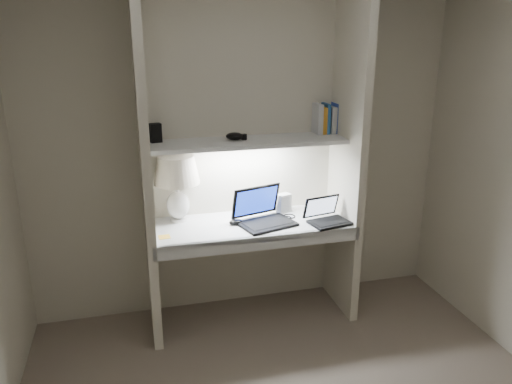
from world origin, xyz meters
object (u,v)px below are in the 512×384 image
object	(u,v)px
speaker	(284,203)
book_row	(328,119)
table_lamp	(177,178)
laptop_netbook	(327,217)
laptop_main	(263,215)

from	to	relation	value
speaker	book_row	xyz separation A→B (m)	(0.35, 0.05, 0.63)
speaker	book_row	world-z (taller)	book_row
table_lamp	laptop_netbook	size ratio (longest dim) A/B	1.50
laptop_netbook	speaker	size ratio (longest dim) A/B	2.26
table_lamp	speaker	xyz separation A→B (m)	(0.80, -0.02, -0.26)
table_lamp	book_row	bearing A→B (deg)	1.56
laptop_netbook	laptop_main	bearing A→B (deg)	154.76
laptop_main	laptop_netbook	distance (m)	0.47
table_lamp	book_row	xyz separation A→B (m)	(1.16, 0.03, 0.37)
laptop_netbook	speaker	xyz separation A→B (m)	(-0.24, 0.28, 0.03)
laptop_main	book_row	world-z (taller)	book_row
table_lamp	laptop_netbook	xyz separation A→B (m)	(1.04, -0.30, -0.29)
table_lamp	laptop_main	xyz separation A→B (m)	(0.59, -0.19, -0.27)
table_lamp	laptop_main	world-z (taller)	table_lamp
speaker	table_lamp	bearing A→B (deg)	155.88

